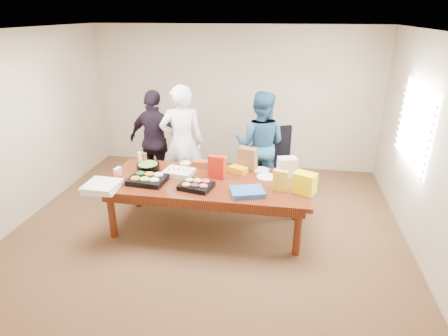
% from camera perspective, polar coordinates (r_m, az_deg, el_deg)
% --- Properties ---
extents(floor, '(5.50, 5.00, 0.02)m').
position_cam_1_polar(floor, '(5.56, -2.35, -9.03)').
color(floor, '#47301E').
rests_on(floor, ground).
extents(ceiling, '(5.50, 5.00, 0.02)m').
position_cam_1_polar(ceiling, '(4.73, -2.91, 20.24)').
color(ceiling, white).
rests_on(ceiling, wall_back).
extents(wall_back, '(5.50, 0.04, 2.70)m').
position_cam_1_polar(wall_back, '(7.35, 1.55, 10.46)').
color(wall_back, beige).
rests_on(wall_back, floor).
extents(wall_front, '(5.50, 0.04, 2.70)m').
position_cam_1_polar(wall_front, '(2.82, -13.54, -11.69)').
color(wall_front, beige).
rests_on(wall_front, floor).
extents(wall_left, '(0.04, 5.00, 2.70)m').
position_cam_1_polar(wall_left, '(6.16, -28.60, 5.22)').
color(wall_left, beige).
rests_on(wall_left, floor).
extents(wall_right, '(0.04, 5.00, 2.70)m').
position_cam_1_polar(wall_right, '(5.17, 28.75, 2.24)').
color(wall_right, beige).
rests_on(wall_right, floor).
extents(window_panel, '(0.03, 1.40, 1.10)m').
position_cam_1_polar(window_panel, '(5.66, 26.98, 5.79)').
color(window_panel, white).
rests_on(window_panel, wall_right).
extents(window_blinds, '(0.04, 1.36, 1.00)m').
position_cam_1_polar(window_blinds, '(5.65, 26.59, 5.83)').
color(window_blinds, beige).
rests_on(window_blinds, wall_right).
extents(conference_table, '(2.80, 1.20, 0.75)m').
position_cam_1_polar(conference_table, '(5.36, -2.42, -5.54)').
color(conference_table, '#4C1C0F').
rests_on(conference_table, floor).
extents(office_chair, '(0.73, 0.73, 1.09)m').
position_cam_1_polar(office_chair, '(6.34, 7.91, 0.58)').
color(office_chair, black).
rests_on(office_chair, floor).
extents(person_center, '(0.80, 0.66, 1.89)m').
position_cam_1_polar(person_center, '(6.09, -6.36, 3.75)').
color(person_center, white).
rests_on(person_center, floor).
extents(person_right, '(0.92, 0.75, 1.76)m').
position_cam_1_polar(person_right, '(6.22, 5.50, 3.55)').
color(person_right, '#275477').
rests_on(person_right, floor).
extents(person_left, '(1.10, 0.68, 1.74)m').
position_cam_1_polar(person_left, '(6.47, -10.30, 3.97)').
color(person_left, black).
rests_on(person_left, floor).
extents(veggie_tray, '(0.52, 0.42, 0.07)m').
position_cam_1_polar(veggie_tray, '(5.23, -11.54, -1.78)').
color(veggie_tray, black).
rests_on(veggie_tray, conference_table).
extents(fruit_tray, '(0.48, 0.41, 0.06)m').
position_cam_1_polar(fruit_tray, '(4.97, -4.24, -2.73)').
color(fruit_tray, black).
rests_on(fruit_tray, conference_table).
extents(sheet_cake, '(0.45, 0.37, 0.07)m').
position_cam_1_polar(sheet_cake, '(5.40, -6.85, -0.66)').
color(sheet_cake, white).
rests_on(sheet_cake, conference_table).
extents(salad_bowl, '(0.42, 0.42, 0.11)m').
position_cam_1_polar(salad_bowl, '(5.59, -11.42, 0.09)').
color(salad_bowl, black).
rests_on(salad_bowl, conference_table).
extents(chip_bag_blue, '(0.49, 0.42, 0.06)m').
position_cam_1_polar(chip_bag_blue, '(4.81, 3.54, -3.63)').
color(chip_bag_blue, '#2C60A5').
rests_on(chip_bag_blue, conference_table).
extents(chip_bag_red, '(0.23, 0.12, 0.33)m').
position_cam_1_polar(chip_bag_red, '(5.20, -1.13, 0.13)').
color(chip_bag_red, red).
rests_on(chip_bag_red, conference_table).
extents(chip_bag_yellow, '(0.20, 0.13, 0.28)m').
position_cam_1_polar(chip_bag_yellow, '(4.91, 8.52, -1.89)').
color(chip_bag_yellow, yellow).
rests_on(chip_bag_yellow, conference_table).
extents(chip_bag_orange, '(0.19, 0.11, 0.29)m').
position_cam_1_polar(chip_bag_orange, '(5.28, -0.58, 0.21)').
color(chip_bag_orange, orange).
rests_on(chip_bag_orange, conference_table).
extents(mayo_jar, '(0.08, 0.08, 0.12)m').
position_cam_1_polar(mayo_jar, '(5.48, -1.36, 0.16)').
color(mayo_jar, silver).
rests_on(mayo_jar, conference_table).
extents(mustard_bottle, '(0.07, 0.07, 0.18)m').
position_cam_1_polar(mustard_bottle, '(5.42, -0.56, 0.23)').
color(mustard_bottle, '#F8FF18').
rests_on(mustard_bottle, conference_table).
extents(dressing_bottle, '(0.08, 0.08, 0.22)m').
position_cam_1_polar(dressing_bottle, '(5.70, -11.93, 1.13)').
color(dressing_bottle, brown).
rests_on(dressing_bottle, conference_table).
extents(ranch_bottle, '(0.07, 0.07, 0.18)m').
position_cam_1_polar(ranch_bottle, '(5.87, -12.64, 1.49)').
color(ranch_bottle, '#F7E2C5').
rests_on(ranch_bottle, conference_table).
extents(banana_bunch, '(0.30, 0.25, 0.09)m').
position_cam_1_polar(banana_bunch, '(5.43, 2.17, -0.25)').
color(banana_bunch, orange).
rests_on(banana_bunch, conference_table).
extents(bread_loaf, '(0.29, 0.14, 0.11)m').
position_cam_1_polar(bread_loaf, '(5.59, -3.36, 0.55)').
color(bread_loaf, brown).
rests_on(bread_loaf, conference_table).
extents(kraft_bag, '(0.28, 0.21, 0.33)m').
position_cam_1_polar(kraft_bag, '(5.49, 3.59, 1.36)').
color(kraft_bag, brown).
rests_on(kraft_bag, conference_table).
extents(red_cup, '(0.10, 0.10, 0.11)m').
position_cam_1_polar(red_cup, '(5.29, -15.69, -1.62)').
color(red_cup, red).
rests_on(red_cup, conference_table).
extents(clear_cup_a, '(0.10, 0.10, 0.11)m').
position_cam_1_polar(clear_cup_a, '(5.51, -16.00, -0.67)').
color(clear_cup_a, silver).
rests_on(clear_cup_a, conference_table).
extents(clear_cup_b, '(0.08, 0.08, 0.10)m').
position_cam_1_polar(clear_cup_b, '(5.59, -15.63, -0.37)').
color(clear_cup_b, silver).
rests_on(clear_cup_b, conference_table).
extents(pizza_box_lower, '(0.44, 0.44, 0.05)m').
position_cam_1_polar(pizza_box_lower, '(5.18, -17.95, -2.87)').
color(pizza_box_lower, white).
rests_on(pizza_box_lower, conference_table).
extents(pizza_box_upper, '(0.43, 0.43, 0.05)m').
position_cam_1_polar(pizza_box_upper, '(5.14, -18.05, -2.47)').
color(pizza_box_upper, white).
rests_on(pizza_box_upper, pizza_box_lower).
extents(plate_a, '(0.31, 0.31, 0.02)m').
position_cam_1_polar(plate_a, '(5.32, 6.46, -1.33)').
color(plate_a, white).
rests_on(plate_a, conference_table).
extents(plate_b, '(0.25, 0.25, 0.01)m').
position_cam_1_polar(plate_b, '(5.54, 5.65, -0.30)').
color(plate_b, silver).
rests_on(plate_b, conference_table).
extents(dip_bowl_a, '(0.20, 0.20, 0.07)m').
position_cam_1_polar(dip_bowl_a, '(5.45, -0.38, -0.29)').
color(dip_bowl_a, beige).
rests_on(dip_bowl_a, conference_table).
extents(dip_bowl_b, '(0.19, 0.19, 0.07)m').
position_cam_1_polar(dip_bowl_b, '(5.67, -5.86, 0.53)').
color(dip_bowl_b, beige).
rests_on(dip_bowl_b, conference_table).
extents(grocery_bag_white, '(0.30, 0.25, 0.27)m').
position_cam_1_polar(grocery_bag_white, '(5.36, 9.55, 0.17)').
color(grocery_bag_white, silver).
rests_on(grocery_bag_white, conference_table).
extents(grocery_bag_yellow, '(0.33, 0.29, 0.27)m').
position_cam_1_polar(grocery_bag_yellow, '(4.90, 12.13, -2.25)').
color(grocery_bag_yellow, '#FDEF05').
rests_on(grocery_bag_yellow, conference_table).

